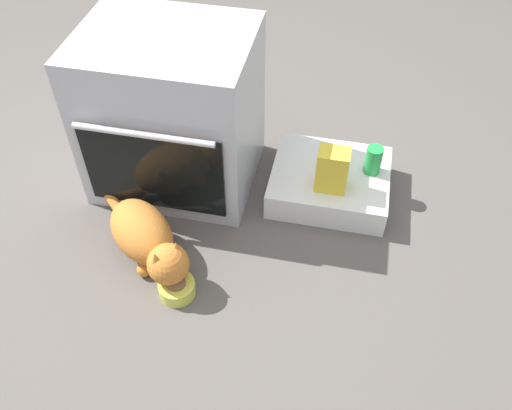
{
  "coord_description": "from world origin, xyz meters",
  "views": [
    {
      "loc": [
        0.65,
        -1.24,
        1.64
      ],
      "look_at": [
        0.38,
        0.03,
        0.25
      ],
      "focal_mm": 38.54,
      "sensor_mm": 36.0,
      "label": 1
    }
  ],
  "objects_px": {
    "oven": "(172,113)",
    "soda_can": "(373,160)",
    "cat": "(146,238)",
    "snack_bag": "(332,170)",
    "food_bowl": "(177,287)",
    "pantry_cabinet": "(330,182)"
  },
  "relations": [
    {
      "from": "oven",
      "to": "soda_can",
      "type": "relative_size",
      "value": 5.45
    },
    {
      "from": "cat",
      "to": "snack_bag",
      "type": "relative_size",
      "value": 2.94
    },
    {
      "from": "cat",
      "to": "food_bowl",
      "type": "bearing_deg",
      "value": 0.0
    },
    {
      "from": "snack_bag",
      "to": "pantry_cabinet",
      "type": "bearing_deg",
      "value": 93.96
    },
    {
      "from": "food_bowl",
      "to": "pantry_cabinet",
      "type": "bearing_deg",
      "value": 52.82
    },
    {
      "from": "food_bowl",
      "to": "snack_bag",
      "type": "distance_m",
      "value": 0.73
    },
    {
      "from": "food_bowl",
      "to": "soda_can",
      "type": "height_order",
      "value": "soda_can"
    },
    {
      "from": "soda_can",
      "to": "snack_bag",
      "type": "distance_m",
      "value": 0.2
    },
    {
      "from": "oven",
      "to": "food_bowl",
      "type": "bearing_deg",
      "value": -73.67
    },
    {
      "from": "food_bowl",
      "to": "soda_can",
      "type": "distance_m",
      "value": 0.91
    },
    {
      "from": "oven",
      "to": "food_bowl",
      "type": "height_order",
      "value": "oven"
    },
    {
      "from": "pantry_cabinet",
      "to": "soda_can",
      "type": "height_order",
      "value": "soda_can"
    },
    {
      "from": "cat",
      "to": "snack_bag",
      "type": "xyz_separation_m",
      "value": [
        0.62,
        0.39,
        0.09
      ]
    },
    {
      "from": "oven",
      "to": "food_bowl",
      "type": "distance_m",
      "value": 0.68
    },
    {
      "from": "pantry_cabinet",
      "to": "soda_can",
      "type": "distance_m",
      "value": 0.2
    },
    {
      "from": "pantry_cabinet",
      "to": "cat",
      "type": "bearing_deg",
      "value": -141.97
    },
    {
      "from": "pantry_cabinet",
      "to": "food_bowl",
      "type": "distance_m",
      "value": 0.77
    },
    {
      "from": "pantry_cabinet",
      "to": "snack_bag",
      "type": "relative_size",
      "value": 2.62
    },
    {
      "from": "oven",
      "to": "pantry_cabinet",
      "type": "xyz_separation_m",
      "value": [
        0.64,
        0.02,
        -0.27
      ]
    },
    {
      "from": "oven",
      "to": "pantry_cabinet",
      "type": "distance_m",
      "value": 0.69
    },
    {
      "from": "pantry_cabinet",
      "to": "cat",
      "type": "xyz_separation_m",
      "value": [
        -0.61,
        -0.48,
        0.05
      ]
    },
    {
      "from": "oven",
      "to": "cat",
      "type": "relative_size",
      "value": 1.24
    }
  ]
}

